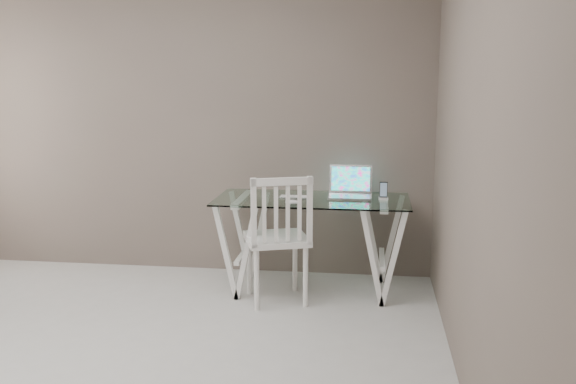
# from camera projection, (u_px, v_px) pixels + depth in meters

# --- Properties ---
(room) EXTENTS (4.50, 4.52, 2.71)m
(room) POSITION_uv_depth(u_px,v_px,m) (63.00, 71.00, 3.22)
(room) COLOR #B1AFAA
(room) RESTS_ON ground
(desk) EXTENTS (1.50, 0.70, 0.75)m
(desk) POSITION_uv_depth(u_px,v_px,m) (312.00, 244.00, 5.05)
(desk) COLOR silver
(desk) RESTS_ON ground
(chair) EXTENTS (0.57, 0.57, 0.98)m
(chair) POSITION_uv_depth(u_px,v_px,m) (279.00, 234.00, 4.72)
(chair) COLOR white
(chair) RESTS_ON ground
(laptop) EXTENTS (0.34, 0.30, 0.23)m
(laptop) POSITION_uv_depth(u_px,v_px,m) (350.00, 189.00, 5.07)
(laptop) COLOR #B3B3B8
(laptop) RESTS_ON desk
(keyboard) EXTENTS (0.26, 0.11, 0.01)m
(keyboard) POSITION_uv_depth(u_px,v_px,m) (296.00, 197.00, 5.03)
(keyboard) COLOR silver
(keyboard) RESTS_ON desk
(mouse) EXTENTS (0.11, 0.06, 0.03)m
(mouse) POSITION_uv_depth(u_px,v_px,m) (292.00, 202.00, 4.75)
(mouse) COLOR white
(mouse) RESTS_ON desk
(phone_dock) EXTENTS (0.07, 0.07, 0.14)m
(phone_dock) POSITION_uv_depth(u_px,v_px,m) (383.00, 195.00, 4.94)
(phone_dock) COLOR white
(phone_dock) RESTS_ON desk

